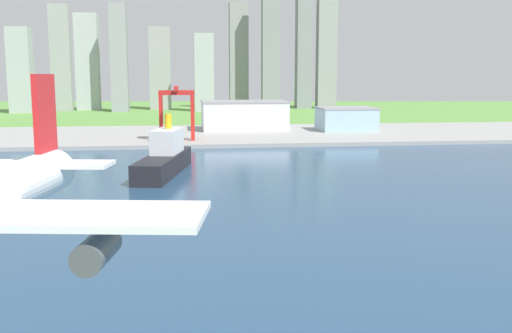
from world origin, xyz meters
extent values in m
plane|color=#5C9341|center=(0.00, 300.00, 0.00)|extent=(2400.00, 2400.00, 0.00)
cube|color=navy|center=(0.00, 240.00, 0.07)|extent=(840.00, 360.00, 0.15)
cube|color=#999996|center=(0.00, 490.00, 1.25)|extent=(840.00, 140.00, 2.50)
cube|color=red|center=(-28.69, 128.65, 37.91)|extent=(1.19, 4.32, 9.40)
cube|color=white|center=(-28.69, 128.65, 34.38)|extent=(12.19, 5.79, 0.36)
cylinder|color=#4C4F54|center=(-22.21, 111.99, 30.86)|extent=(2.94, 5.29, 2.16)
cube|color=black|center=(-23.43, 330.59, 4.30)|extent=(25.09, 66.16, 8.30)
cube|color=silver|center=(-21.91, 338.18, 13.72)|extent=(14.96, 25.00, 10.54)
cylinder|color=yellow|center=(-21.27, 341.36, 22.32)|extent=(3.02, 3.02, 6.64)
cube|color=red|center=(-27.43, 442.49, 16.64)|extent=(2.20, 2.20, 28.28)
cube|color=red|center=(-7.91, 442.49, 16.64)|extent=(2.20, 2.20, 28.28)
cube|color=red|center=(-27.43, 450.49, 16.64)|extent=(2.20, 2.20, 28.28)
cube|color=red|center=(-7.91, 450.49, 16.64)|extent=(2.20, 2.20, 28.28)
cube|color=red|center=(-17.67, 446.49, 32.18)|extent=(21.92, 10.00, 2.80)
cube|color=red|center=(-17.67, 435.95, 34.98)|extent=(2.60, 42.17, 2.60)
cube|color=silver|center=(31.95, 514.54, 12.67)|extent=(62.04, 39.75, 20.34)
cube|color=gray|center=(31.95, 514.54, 23.44)|extent=(63.28, 40.54, 1.20)
cube|color=#99BCD1|center=(106.20, 499.15, 10.45)|extent=(39.87, 33.59, 15.89)
cube|color=gray|center=(106.20, 499.15, 18.99)|extent=(40.67, 34.26, 1.20)
cube|color=#A2A8AB|center=(-195.77, 792.91, 48.65)|extent=(24.97, 24.38, 97.29)
cube|color=#939796|center=(-156.14, 824.56, 63.56)|extent=(23.43, 14.43, 127.12)
cube|color=#AAB0B2|center=(-127.52, 840.94, 59.18)|extent=(27.86, 19.94, 118.35)
cube|color=gray|center=(-85.16, 801.74, 63.15)|extent=(19.35, 23.67, 126.30)
cube|color=#989A99|center=(-38.68, 842.37, 51.45)|extent=(26.36, 20.82, 102.90)
cube|color=#A3A8AD|center=(14.63, 793.18, 46.13)|extent=(23.12, 14.09, 92.26)
cube|color=gray|center=(61.60, 844.66, 67.27)|extent=(23.85, 17.40, 134.54)
cube|color=gray|center=(96.56, 801.01, 78.83)|extent=(21.88, 14.30, 157.67)
cube|color=gray|center=(147.23, 848.13, 72.20)|extent=(19.34, 18.98, 144.40)
cube|color=gray|center=(178.36, 849.71, 70.67)|extent=(25.00, 16.69, 141.34)
camera|label=1|loc=(-16.59, 72.45, 42.45)|focal=41.70mm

